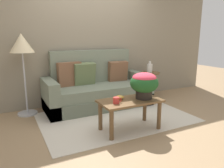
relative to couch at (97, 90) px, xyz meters
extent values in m
plane|color=#997A56|center=(0.04, -0.66, -0.35)|extent=(14.00, 14.00, 0.00)
cube|color=gray|center=(0.04, 0.45, 1.09)|extent=(6.40, 0.12, 2.87)
cube|color=beige|center=(0.04, -0.75, -0.34)|extent=(2.56, 1.69, 0.01)
cube|color=#626B59|center=(0.01, -0.08, -0.22)|extent=(2.10, 0.86, 0.25)
cube|color=slate|center=(0.01, -0.10, 0.00)|extent=(1.72, 0.78, 0.20)
cube|color=slate|center=(0.01, 0.28, 0.33)|extent=(1.72, 0.16, 0.90)
cube|color=slate|center=(-0.95, -0.08, -0.03)|extent=(0.19, 0.86, 0.64)
cube|color=slate|center=(0.96, -0.08, -0.03)|extent=(0.19, 0.86, 0.64)
cube|color=brown|center=(-0.51, 0.13, 0.34)|extent=(0.47, 0.18, 0.46)
cube|color=brown|center=(0.55, 0.13, 0.32)|extent=(0.43, 0.19, 0.43)
cube|color=#607047|center=(-0.22, 0.12, 0.32)|extent=(0.45, 0.25, 0.45)
cylinder|color=brown|center=(-0.41, -1.48, -0.12)|extent=(0.06, 0.06, 0.45)
cylinder|color=brown|center=(0.40, -1.48, -0.12)|extent=(0.06, 0.06, 0.45)
cylinder|color=brown|center=(-0.41, -1.10, -0.12)|extent=(0.06, 0.06, 0.45)
cylinder|color=brown|center=(0.40, -1.10, -0.12)|extent=(0.06, 0.06, 0.45)
cube|color=brown|center=(-0.01, -1.29, 0.12)|extent=(0.94, 0.50, 0.03)
cylinder|color=brown|center=(1.38, 0.10, -0.33)|extent=(0.30, 0.30, 0.03)
cylinder|color=brown|center=(1.38, 0.10, -0.06)|extent=(0.06, 0.06, 0.53)
cylinder|color=brown|center=(1.38, 0.10, 0.22)|extent=(0.46, 0.46, 0.03)
cylinder|color=#B2B2B7|center=(-1.33, 0.14, -0.33)|extent=(0.35, 0.35, 0.03)
cylinder|color=#B2B2B7|center=(-1.33, 0.14, 0.23)|extent=(0.03, 0.03, 1.10)
cone|color=beige|center=(-1.33, 0.14, 0.95)|extent=(0.42, 0.42, 0.33)
cylinder|color=black|center=(0.22, -1.32, 0.20)|extent=(0.25, 0.25, 0.15)
ellipsoid|color=#1E5123|center=(0.22, -1.32, 0.37)|extent=(0.43, 0.43, 0.30)
ellipsoid|color=#DB384C|center=(0.22, -1.32, 0.45)|extent=(0.36, 0.36, 0.16)
cylinder|color=red|center=(-0.28, -1.35, 0.18)|extent=(0.09, 0.09, 0.09)
torus|color=red|center=(-0.22, -1.35, 0.18)|extent=(0.06, 0.01, 0.06)
cylinder|color=gold|center=(-0.13, -1.20, 0.14)|extent=(0.05, 0.05, 0.02)
ellipsoid|color=gold|center=(-0.13, -1.20, 0.17)|extent=(0.12, 0.12, 0.06)
cylinder|color=silver|center=(1.37, 0.11, 0.33)|extent=(0.13, 0.13, 0.19)
cylinder|color=silver|center=(1.37, 0.11, 0.46)|extent=(0.06, 0.06, 0.06)
camera|label=1|loc=(-1.65, -3.95, 1.07)|focal=34.86mm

